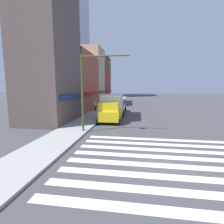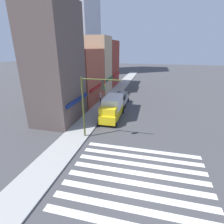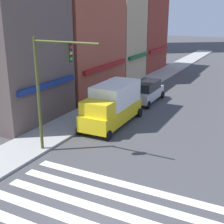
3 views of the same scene
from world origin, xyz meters
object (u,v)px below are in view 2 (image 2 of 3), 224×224
(box_truck_yellow, at_px, (112,108))
(suv_silver, at_px, (121,98))
(traffic_signal, at_px, (91,99))
(pedestrian_white_shirt, at_px, (101,97))

(box_truck_yellow, bearing_deg, suv_silver, -0.96)
(traffic_signal, height_order, pedestrian_white_shirt, traffic_signal)
(traffic_signal, relative_size, pedestrian_white_shirt, 3.80)
(box_truck_yellow, height_order, pedestrian_white_shirt, box_truck_yellow)
(traffic_signal, height_order, suv_silver, traffic_signal)
(box_truck_yellow, distance_m, pedestrian_white_shirt, 7.65)
(suv_silver, bearing_deg, box_truck_yellow, 179.11)
(pedestrian_white_shirt, bearing_deg, suv_silver, -137.04)
(traffic_signal, xyz_separation_m, pedestrian_white_shirt, (12.64, 2.90, -3.44))
(pedestrian_white_shirt, bearing_deg, box_truck_yellow, 159.27)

